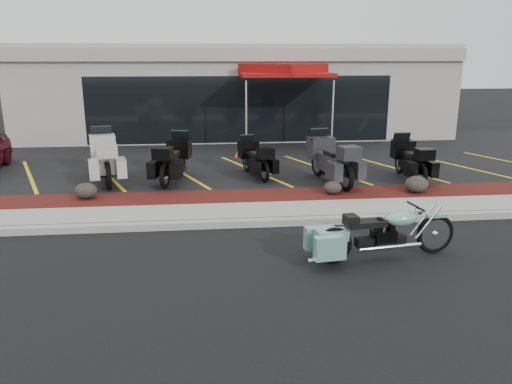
{
  "coord_description": "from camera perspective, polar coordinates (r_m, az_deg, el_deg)",
  "views": [
    {
      "loc": [
        -1.45,
        -9.25,
        3.55
      ],
      "look_at": [
        -0.37,
        1.2,
        0.68
      ],
      "focal_mm": 35.0,
      "sensor_mm": 36.0,
      "label": 1
    }
  ],
  "objects": [
    {
      "name": "ground",
      "position": [
        10.02,
        2.82,
        -5.48
      ],
      "size": [
        90.0,
        90.0,
        0.0
      ],
      "primitive_type": "plane",
      "color": "black",
      "rests_on": "ground"
    },
    {
      "name": "boulder_left",
      "position": [
        12.91,
        -18.86,
        0.13
      ],
      "size": [
        0.55,
        0.46,
        0.39
      ],
      "primitive_type": "ellipsoid",
      "color": "black",
      "rests_on": "mulch_bed"
    },
    {
      "name": "sidewalk",
      "position": [
        11.49,
        1.62,
        -2.32
      ],
      "size": [
        24.0,
        1.2,
        0.15
      ],
      "primitive_type": "cube",
      "color": "gray",
      "rests_on": "ground"
    },
    {
      "name": "touring_black_front",
      "position": [
        14.85,
        -8.61,
        4.49
      ],
      "size": [
        1.34,
        2.41,
        1.32
      ],
      "primitive_type": null,
      "rotation": [
        0.0,
        0.0,
        1.35
      ],
      "color": "black",
      "rests_on": "upper_lot"
    },
    {
      "name": "upper_lot",
      "position": [
        17.85,
        -1.15,
        4.07
      ],
      "size": [
        26.0,
        9.6,
        0.15
      ],
      "primitive_type": "cube",
      "color": "black",
      "rests_on": "ground"
    },
    {
      "name": "traffic_cone",
      "position": [
        17.45,
        -1.92,
        4.72
      ],
      "size": [
        0.36,
        0.36,
        0.4
      ],
      "primitive_type": "cone",
      "rotation": [
        0.0,
        0.0,
        0.2
      ],
      "color": "orange",
      "rests_on": "upper_lot"
    },
    {
      "name": "boulder_mid",
      "position": [
        12.79,
        8.77,
        0.51
      ],
      "size": [
        0.47,
        0.39,
        0.33
      ],
      "primitive_type": "ellipsoid",
      "color": "black",
      "rests_on": "mulch_bed"
    },
    {
      "name": "touring_black_rear",
      "position": [
        15.41,
        16.22,
        4.29
      ],
      "size": [
        0.83,
        2.13,
        1.24
      ],
      "primitive_type": null,
      "rotation": [
        0.0,
        0.0,
        1.56
      ],
      "color": "black",
      "rests_on": "upper_lot"
    },
    {
      "name": "touring_black_mid",
      "position": [
        15.07,
        -1.04,
        4.47
      ],
      "size": [
        1.24,
        2.08,
        1.14
      ],
      "primitive_type": null,
      "rotation": [
        0.0,
        0.0,
        1.84
      ],
      "color": "black",
      "rests_on": "upper_lot"
    },
    {
      "name": "touring_white",
      "position": [
        15.29,
        -17.1,
        4.56
      ],
      "size": [
        1.53,
        2.66,
        1.46
      ],
      "primitive_type": null,
      "rotation": [
        0.0,
        0.0,
        1.81
      ],
      "color": "silver",
      "rests_on": "upper_lot"
    },
    {
      "name": "boulder_right",
      "position": [
        13.41,
        17.86,
        0.85
      ],
      "size": [
        0.61,
        0.51,
        0.43
      ],
      "primitive_type": "ellipsoid",
      "color": "black",
      "rests_on": "mulch_bed"
    },
    {
      "name": "hero_cruiser",
      "position": [
        9.74,
        19.82,
        -3.93
      ],
      "size": [
        2.88,
        1.07,
        0.99
      ],
      "primitive_type": null,
      "rotation": [
        0.0,
        0.0,
        0.13
      ],
      "color": "#71B09B",
      "rests_on": "ground"
    },
    {
      "name": "popup_canopy",
      "position": [
        19.49,
        3.17,
        13.61
      ],
      "size": [
        4.19,
        4.19,
        3.12
      ],
      "rotation": [
        0.0,
        0.0,
        -0.3
      ],
      "color": "silver",
      "rests_on": "upper_lot"
    },
    {
      "name": "dealership_building",
      "position": [
        23.82,
        -2.47,
        11.57
      ],
      "size": [
        18.0,
        8.16,
        4.0
      ],
      "color": "gray",
      "rests_on": "ground"
    },
    {
      "name": "touring_grey",
      "position": [
        14.55,
        7.13,
        4.52
      ],
      "size": [
        1.4,
        2.57,
        1.41
      ],
      "primitive_type": null,
      "rotation": [
        0.0,
        0.0,
        1.77
      ],
      "color": "#2D2D32",
      "rests_on": "upper_lot"
    },
    {
      "name": "mulch_bed",
      "position": [
        12.63,
        0.91,
        -0.66
      ],
      "size": [
        24.0,
        1.2,
        0.16
      ],
      "primitive_type": "cube",
      "color": "#360E0C",
      "rests_on": "ground"
    },
    {
      "name": "curb",
      "position": [
        10.83,
        2.11,
        -3.43
      ],
      "size": [
        24.0,
        0.25,
        0.15
      ],
      "primitive_type": "cube",
      "color": "gray",
      "rests_on": "ground"
    }
  ]
}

